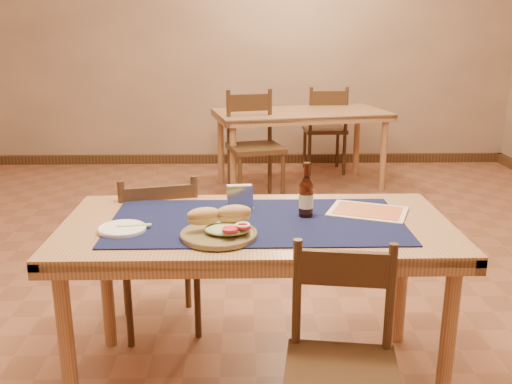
{
  "coord_description": "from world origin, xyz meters",
  "views": [
    {
      "loc": [
        -0.06,
        -3.03,
        1.52
      ],
      "look_at": [
        0.0,
        -0.7,
        0.85
      ],
      "focal_mm": 40.0,
      "sensor_mm": 36.0,
      "label": 1
    }
  ],
  "objects_px": {
    "back_table": "(301,120)",
    "sandwich_plate": "(221,229)",
    "chair_main_far": "(159,250)",
    "chair_main_near": "(342,365)",
    "main_table": "(257,241)",
    "napkin_holder": "(240,198)",
    "beer_bottle": "(306,197)"
  },
  "relations": [
    {
      "from": "chair_main_near",
      "to": "sandwich_plate",
      "type": "relative_size",
      "value": 2.79
    },
    {
      "from": "back_table",
      "to": "chair_main_far",
      "type": "height_order",
      "value": "chair_main_far"
    },
    {
      "from": "back_table",
      "to": "sandwich_plate",
      "type": "distance_m",
      "value": 3.49
    },
    {
      "from": "beer_bottle",
      "to": "napkin_holder",
      "type": "bearing_deg",
      "value": 158.73
    },
    {
      "from": "main_table",
      "to": "chair_main_far",
      "type": "distance_m",
      "value": 0.71
    },
    {
      "from": "chair_main_far",
      "to": "napkin_holder",
      "type": "relative_size",
      "value": 6.85
    },
    {
      "from": "main_table",
      "to": "back_table",
      "type": "distance_m",
      "value": 3.28
    },
    {
      "from": "back_table",
      "to": "sandwich_plate",
      "type": "relative_size",
      "value": 5.97
    },
    {
      "from": "main_table",
      "to": "chair_main_near",
      "type": "bearing_deg",
      "value": -63.31
    },
    {
      "from": "chair_main_far",
      "to": "chair_main_near",
      "type": "height_order",
      "value": "chair_main_far"
    },
    {
      "from": "main_table",
      "to": "napkin_holder",
      "type": "distance_m",
      "value": 0.22
    },
    {
      "from": "chair_main_far",
      "to": "chair_main_near",
      "type": "bearing_deg",
      "value": -53.14
    },
    {
      "from": "chair_main_far",
      "to": "sandwich_plate",
      "type": "xyz_separation_m",
      "value": [
        0.34,
        -0.64,
        0.34
      ]
    },
    {
      "from": "sandwich_plate",
      "to": "main_table",
      "type": "bearing_deg",
      "value": 52.21
    },
    {
      "from": "chair_main_near",
      "to": "sandwich_plate",
      "type": "xyz_separation_m",
      "value": [
        -0.41,
        0.36,
        0.36
      ]
    },
    {
      "from": "main_table",
      "to": "back_table",
      "type": "xyz_separation_m",
      "value": [
        0.51,
        3.24,
        0.0
      ]
    },
    {
      "from": "chair_main_far",
      "to": "sandwich_plate",
      "type": "distance_m",
      "value": 0.81
    },
    {
      "from": "chair_main_far",
      "to": "chair_main_near",
      "type": "distance_m",
      "value": 1.26
    },
    {
      "from": "main_table",
      "to": "back_table",
      "type": "relative_size",
      "value": 0.91
    },
    {
      "from": "main_table",
      "to": "beer_bottle",
      "type": "relative_size",
      "value": 6.91
    },
    {
      "from": "chair_main_far",
      "to": "chair_main_near",
      "type": "xyz_separation_m",
      "value": [
        0.76,
        -1.01,
        -0.02
      ]
    },
    {
      "from": "back_table",
      "to": "sandwich_plate",
      "type": "height_order",
      "value": "sandwich_plate"
    },
    {
      "from": "chair_main_far",
      "to": "sandwich_plate",
      "type": "height_order",
      "value": "sandwich_plate"
    },
    {
      "from": "beer_bottle",
      "to": "napkin_holder",
      "type": "xyz_separation_m",
      "value": [
        -0.28,
        0.11,
        -0.04
      ]
    },
    {
      "from": "main_table",
      "to": "napkin_holder",
      "type": "relative_size",
      "value": 12.86
    },
    {
      "from": "main_table",
      "to": "sandwich_plate",
      "type": "relative_size",
      "value": 5.44
    },
    {
      "from": "sandwich_plate",
      "to": "napkin_holder",
      "type": "height_order",
      "value": "sandwich_plate"
    },
    {
      "from": "beer_bottle",
      "to": "main_table",
      "type": "bearing_deg",
      "value": -165.42
    },
    {
      "from": "beer_bottle",
      "to": "napkin_holder",
      "type": "height_order",
      "value": "beer_bottle"
    },
    {
      "from": "back_table",
      "to": "chair_main_near",
      "type": "height_order",
      "value": "chair_main_near"
    },
    {
      "from": "back_table",
      "to": "chair_main_near",
      "type": "bearing_deg",
      "value": -93.53
    },
    {
      "from": "main_table",
      "to": "chair_main_near",
      "type": "distance_m",
      "value": 0.66
    }
  ]
}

